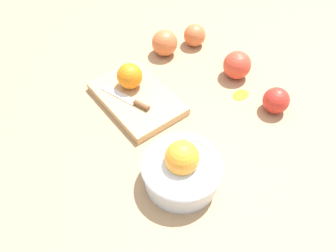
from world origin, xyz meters
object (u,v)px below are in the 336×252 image
object	(u,v)px
apple_front_right_2	(165,43)
apple_front_right	(195,35)
apple_front_left	(276,100)
bowl	(182,169)
cutting_board	(137,98)
orange_on_board	(130,76)
knife	(132,101)
apple_front_center	(237,65)

from	to	relation	value
apple_front_right_2	apple_front_right	bearing A→B (deg)	-94.98
apple_front_right	apple_front_left	bearing A→B (deg)	-177.41
bowl	cutting_board	world-z (taller)	bowl
orange_on_board	apple_front_right_2	xyz separation A→B (m)	(0.10, -0.17, -0.02)
bowl	knife	xyz separation A→B (m)	(0.25, -0.01, -0.02)
apple_front_center	apple_front_left	bearing A→B (deg)	179.99
orange_on_board	knife	xyz separation A→B (m)	(-0.06, 0.03, -0.03)
apple_front_right	apple_front_right_2	distance (m)	0.11
apple_front_right	apple_front_left	size ratio (longest dim) A/B	1.01
cutting_board	knife	world-z (taller)	knife
apple_front_left	apple_front_right_2	bearing A→B (deg)	18.70
apple_front_right	apple_front_right_2	xyz separation A→B (m)	(0.01, 0.10, 0.00)
bowl	apple_front_right	distance (m)	0.51
orange_on_board	apple_front_right	world-z (taller)	orange_on_board
apple_front_right	apple_front_center	bearing A→B (deg)	-175.22
orange_on_board	apple_front_center	bearing A→B (deg)	-108.82
bowl	cutting_board	bearing A→B (deg)	-6.82
apple_front_left	bowl	bearing A→B (deg)	99.13
knife	apple_front_center	xyz separation A→B (m)	(-0.04, -0.32, 0.01)
apple_front_right_2	apple_front_center	bearing A→B (deg)	-148.53
cutting_board	apple_front_center	bearing A→B (deg)	-101.05
apple_front_right_2	apple_front_center	distance (m)	0.23
knife	apple_front_left	world-z (taller)	apple_front_left
knife	orange_on_board	bearing A→B (deg)	-25.18
orange_on_board	apple_front_center	xyz separation A→B (m)	(-0.10, -0.29, -0.02)
apple_front_right	apple_front_left	xyz separation A→B (m)	(-0.35, -0.02, -0.00)
knife	bowl	bearing A→B (deg)	177.78
cutting_board	knife	distance (m)	0.03
cutting_board	apple_front_left	bearing A→B (deg)	-126.43
orange_on_board	apple_front_left	distance (m)	0.39
cutting_board	orange_on_board	world-z (taller)	orange_on_board
orange_on_board	knife	bearing A→B (deg)	154.82
knife	apple_front_right	distance (m)	0.33
knife	apple_front_right	size ratio (longest dim) A/B	2.15
bowl	apple_front_center	distance (m)	0.39
cutting_board	knife	bearing A→B (deg)	124.33
apple_front_right	knife	bearing A→B (deg)	115.96
apple_front_center	apple_front_right_2	bearing A→B (deg)	31.47
orange_on_board	apple_front_left	world-z (taller)	orange_on_board
knife	apple_front_left	bearing A→B (deg)	-122.52
apple_front_right	orange_on_board	bearing A→B (deg)	108.14
cutting_board	knife	size ratio (longest dim) A/B	1.68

